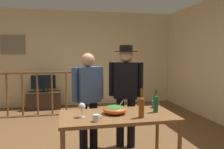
% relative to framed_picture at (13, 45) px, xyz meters
% --- Properties ---
extents(ground_plane, '(7.89, 7.89, 0.00)m').
position_rel_framed_picture_xyz_m(ground_plane, '(1.70, -2.97, -1.77)').
color(ground_plane, brown).
extents(back_wall, '(6.00, 0.10, 2.77)m').
position_rel_framed_picture_xyz_m(back_wall, '(1.70, 0.06, -0.39)').
color(back_wall, beige).
rests_on(back_wall, ground_plane).
extents(side_wall_right, '(0.10, 4.55, 2.77)m').
position_rel_framed_picture_xyz_m(side_wall_right, '(4.70, -2.06, -0.39)').
color(side_wall_right, beige).
rests_on(side_wall_right, ground_plane).
extents(framed_picture, '(0.64, 0.03, 0.52)m').
position_rel_framed_picture_xyz_m(framed_picture, '(0.00, 0.00, 0.00)').
color(framed_picture, gray).
extents(stair_railing, '(2.91, 0.10, 1.13)m').
position_rel_framed_picture_xyz_m(stair_railing, '(0.77, -0.90, -1.11)').
color(stair_railing, brown).
rests_on(stair_railing, ground_plane).
extents(tv_console, '(0.90, 0.40, 0.47)m').
position_rel_framed_picture_xyz_m(tv_console, '(0.81, -0.29, -1.54)').
color(tv_console, '#38281E').
rests_on(tv_console, ground_plane).
extents(flat_screen_tv, '(0.65, 0.12, 0.47)m').
position_rel_framed_picture_xyz_m(flat_screen_tv, '(0.81, -0.32, -1.03)').
color(flat_screen_tv, black).
rests_on(flat_screen_tv, tv_console).
extents(serving_table, '(1.46, 0.75, 0.75)m').
position_rel_framed_picture_xyz_m(serving_table, '(2.05, -3.94, -1.10)').
color(serving_table, brown).
rests_on(serving_table, ground_plane).
extents(salad_bowl, '(0.31, 0.31, 0.18)m').
position_rel_framed_picture_xyz_m(salad_bowl, '(2.02, -3.89, -0.97)').
color(salad_bowl, '#DB5B23').
rests_on(salad_bowl, serving_table).
extents(wine_glass, '(0.09, 0.09, 0.18)m').
position_rel_framed_picture_xyz_m(wine_glass, '(1.59, -3.97, -0.90)').
color(wine_glass, silver).
rests_on(wine_glass, serving_table).
extents(wine_bottle_amber, '(0.07, 0.07, 0.35)m').
position_rel_framed_picture_xyz_m(wine_bottle_amber, '(2.30, -4.13, -0.88)').
color(wine_bottle_amber, brown).
rests_on(wine_bottle_amber, serving_table).
extents(wine_bottle_green, '(0.07, 0.07, 0.30)m').
position_rel_framed_picture_xyz_m(wine_bottle_green, '(2.57, -3.93, -0.90)').
color(wine_bottle_green, '#1E5628').
rests_on(wine_bottle_green, serving_table).
extents(mug_white, '(0.11, 0.08, 0.08)m').
position_rel_framed_picture_xyz_m(mug_white, '(1.74, -4.17, -0.98)').
color(mug_white, white).
rests_on(mug_white, serving_table).
extents(mug_blue, '(0.12, 0.08, 0.10)m').
position_rel_framed_picture_xyz_m(mug_blue, '(2.66, -3.69, -0.97)').
color(mug_blue, '#3866B2').
rests_on(mug_blue, serving_table).
extents(person_standing_left, '(0.51, 0.33, 1.53)m').
position_rel_framed_picture_xyz_m(person_standing_left, '(1.75, -3.22, -0.88)').
color(person_standing_left, black).
rests_on(person_standing_left, ground_plane).
extents(person_standing_right, '(0.52, 0.37, 1.66)m').
position_rel_framed_picture_xyz_m(person_standing_right, '(2.35, -3.22, -0.79)').
color(person_standing_right, black).
rests_on(person_standing_right, ground_plane).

